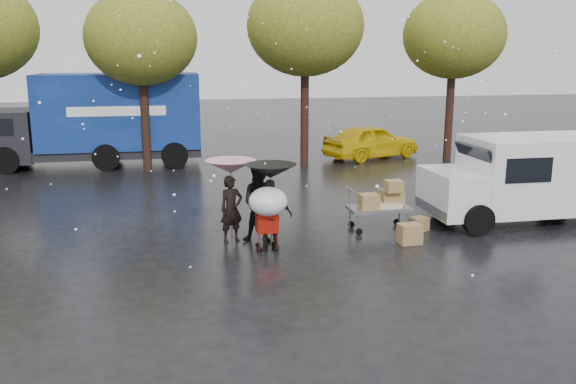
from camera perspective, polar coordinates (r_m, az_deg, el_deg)
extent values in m
plane|color=black|center=(13.91, 0.52, -4.99)|extent=(90.00, 90.00, 0.00)
imported|color=black|center=(14.05, -5.32, -1.59)|extent=(0.66, 0.54, 1.54)
imported|color=black|center=(13.91, -2.55, -1.09)|extent=(1.04, 0.91, 1.83)
imported|color=black|center=(13.37, -1.61, -2.18)|extent=(1.00, 0.61, 1.59)
cylinder|color=#4C4C4C|center=(14.03, -5.33, -1.16)|extent=(0.02, 0.02, 1.76)
cone|color=#D55888|center=(13.84, -5.40, 2.38)|extent=(1.17, 1.17, 0.30)
sphere|color=#4C4C4C|center=(13.83, -5.41, 2.51)|extent=(0.06, 0.06, 0.06)
cylinder|color=#4C4C4C|center=(13.35, -1.61, -1.79)|extent=(0.02, 0.02, 1.78)
cone|color=black|center=(13.15, -1.63, 1.97)|extent=(1.13, 1.13, 0.30)
sphere|color=#4C4C4C|center=(13.14, -1.64, 2.10)|extent=(0.06, 0.06, 0.06)
cube|color=slate|center=(15.10, 8.51, -1.52)|extent=(1.50, 0.80, 0.08)
cylinder|color=slate|center=(14.81, 5.81, -0.73)|extent=(0.04, 0.04, 0.60)
cube|color=olive|center=(15.26, 9.66, -0.49)|extent=(0.55, 0.45, 0.40)
cube|color=olive|center=(14.86, 7.58, -0.87)|extent=(0.45, 0.40, 0.35)
cube|color=olive|center=(14.94, 9.86, 0.56)|extent=(0.40, 0.35, 0.28)
cube|color=#BFB284|center=(15.10, 8.71, -1.14)|extent=(0.90, 0.55, 0.12)
cylinder|color=black|center=(14.75, 6.67, -3.71)|extent=(0.16, 0.05, 0.16)
cylinder|color=black|center=(15.33, 5.94, -3.04)|extent=(0.16, 0.05, 0.16)
cylinder|color=black|center=(15.15, 11.00, -3.42)|extent=(0.16, 0.05, 0.16)
cylinder|color=black|center=(15.72, 10.13, -2.78)|extent=(0.16, 0.05, 0.16)
cube|color=#9D1208|center=(13.42, -2.00, -2.77)|extent=(0.47, 0.41, 0.45)
cylinder|color=#9D1208|center=(13.15, -1.88, -1.44)|extent=(0.42, 0.02, 0.02)
cylinder|color=#4C4C4C|center=(13.17, -1.87, -1.73)|extent=(0.02, 0.02, 0.60)
ellipsoid|color=white|center=(13.12, -1.88, -0.89)|extent=(0.84, 0.84, 0.63)
cylinder|color=black|center=(13.42, -2.63, -5.42)|extent=(0.12, 0.04, 0.12)
cylinder|color=black|center=(13.72, -2.83, -5.00)|extent=(0.12, 0.04, 0.12)
cylinder|color=black|center=(13.47, -1.11, -5.33)|extent=(0.12, 0.04, 0.12)
cylinder|color=black|center=(13.77, -1.34, -4.92)|extent=(0.12, 0.04, 0.12)
cube|color=white|center=(16.98, 22.59, 1.64)|extent=(3.80, 2.00, 1.90)
cube|color=white|center=(15.86, 15.22, -0.03)|extent=(1.20, 1.95, 1.10)
cube|color=black|center=(15.95, 17.17, 3.04)|extent=(0.37, 1.70, 0.67)
cube|color=slate|center=(15.72, 13.33, -1.54)|extent=(0.12, 1.90, 0.25)
cylinder|color=black|center=(15.25, 17.35, -2.50)|extent=(0.76, 0.28, 0.76)
cylinder|color=black|center=(16.88, 14.32, -0.84)|extent=(0.76, 0.28, 0.76)
cylinder|color=black|center=(18.53, 23.59, -0.33)|extent=(0.76, 0.28, 0.76)
cube|color=navy|center=(24.43, -15.49, 7.33)|extent=(6.00, 2.50, 2.80)
cube|color=black|center=(25.18, -24.97, 4.80)|extent=(2.20, 2.40, 1.90)
cube|color=black|center=(24.71, -17.59, 3.63)|extent=(8.00, 2.30, 0.35)
cube|color=white|center=(23.17, -15.72, 7.29)|extent=(3.50, 0.03, 0.35)
cylinder|color=black|center=(24.13, -24.96, 2.69)|extent=(1.00, 0.30, 1.00)
cylinder|color=black|center=(26.34, -23.82, 3.56)|extent=(1.00, 0.30, 1.00)
cylinder|color=black|center=(23.43, -10.56, 3.41)|extent=(1.00, 0.30, 1.00)
cylinder|color=black|center=(25.70, -10.64, 4.23)|extent=(1.00, 0.30, 1.00)
cube|color=olive|center=(14.26, 11.30, -3.85)|extent=(0.52, 0.42, 0.45)
cube|color=olive|center=(15.34, 12.12, -2.93)|extent=(0.51, 0.46, 0.33)
imported|color=#E3BD0B|center=(25.46, 7.79, 4.73)|extent=(4.48, 3.03, 1.42)
cylinder|color=black|center=(23.07, -13.26, 7.50)|extent=(0.32, 0.32, 4.48)
ellipsoid|color=#3C5E1B|center=(22.99, -13.59, 13.86)|extent=(4.00, 4.00, 3.40)
cylinder|color=black|center=(23.62, 1.57, 8.47)|extent=(0.32, 0.32, 4.90)
ellipsoid|color=#3C5E1B|center=(23.57, 1.62, 15.27)|extent=(4.40, 4.40, 3.74)
cylinder|color=black|center=(25.62, 14.91, 8.08)|extent=(0.32, 0.32, 4.62)
ellipsoid|color=#3C5E1B|center=(25.56, 15.26, 13.98)|extent=(4.00, 4.00, 3.40)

